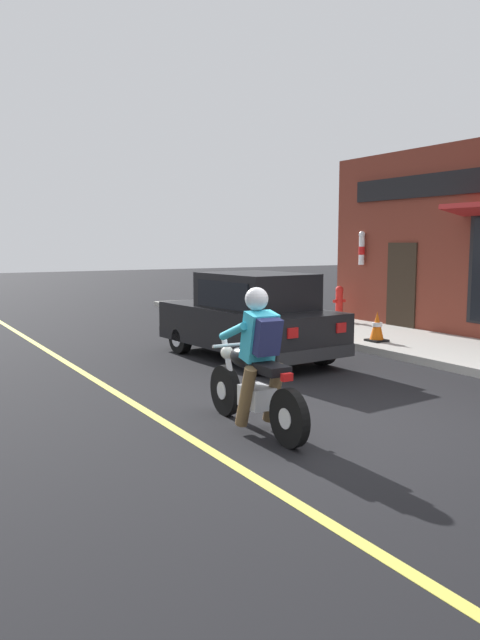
% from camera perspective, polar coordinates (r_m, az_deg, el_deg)
% --- Properties ---
extents(ground_plane, '(80.00, 80.00, 0.00)m').
position_cam_1_polar(ground_plane, '(7.39, 10.21, -9.57)').
color(ground_plane, black).
extents(sidewalk_curb, '(2.60, 22.00, 0.14)m').
position_cam_1_polar(sidewalk_curb, '(12.70, 17.52, -2.45)').
color(sidewalk_curb, '#ADAAA3').
rests_on(sidewalk_curb, ground).
extents(lane_stripe, '(0.12, 19.80, 0.01)m').
position_cam_1_polar(lane_stripe, '(9.06, -11.41, -6.45)').
color(lane_stripe, '#D1C64C').
rests_on(lane_stripe, ground).
extents(motorcycle_with_rider, '(0.56, 2.02, 1.62)m').
position_cam_1_polar(motorcycle_with_rider, '(6.99, 1.45, -4.71)').
color(motorcycle_with_rider, black).
rests_on(motorcycle_with_rider, ground).
extents(car_hatchback, '(1.94, 3.90, 1.57)m').
position_cam_1_polar(car_hatchback, '(11.20, 0.92, 0.24)').
color(car_hatchback, black).
rests_on(car_hatchback, ground).
extents(traffic_cone, '(0.36, 0.36, 0.60)m').
position_cam_1_polar(traffic_cone, '(12.73, 12.42, -0.61)').
color(traffic_cone, black).
rests_on(traffic_cone, sidewalk_curb).
extents(fire_hydrant, '(0.36, 0.24, 0.88)m').
position_cam_1_polar(fire_hydrant, '(15.89, 9.06, 1.48)').
color(fire_hydrant, red).
rests_on(fire_hydrant, sidewalk_curb).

